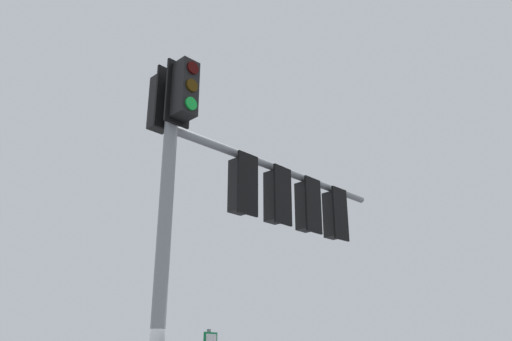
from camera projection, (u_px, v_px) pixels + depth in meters
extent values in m
cylinder|color=gray|center=(161.00, 283.00, 6.79)|extent=(0.20, 0.20, 6.19)
cylinder|color=gray|center=(283.00, 171.00, 9.24)|extent=(2.75, 4.32, 0.14)
cube|color=black|center=(162.00, 103.00, 7.97)|extent=(0.41, 0.41, 0.90)
cube|color=black|center=(168.00, 99.00, 7.86)|extent=(0.27, 0.40, 1.04)
cylinder|color=#360503|center=(157.00, 90.00, 8.19)|extent=(0.13, 0.19, 0.20)
cylinder|color=#3C2703|center=(155.00, 106.00, 8.08)|extent=(0.13, 0.19, 0.20)
cylinder|color=green|center=(154.00, 123.00, 7.98)|extent=(0.13, 0.19, 0.20)
cube|color=black|center=(185.00, 89.00, 7.58)|extent=(0.41, 0.41, 0.90)
cube|color=black|center=(178.00, 93.00, 7.69)|extent=(0.27, 0.40, 1.04)
cylinder|color=#360503|center=(193.00, 68.00, 7.57)|extent=(0.13, 0.19, 0.20)
cylinder|color=#3C2703|center=(192.00, 85.00, 7.47)|extent=(0.13, 0.19, 0.20)
cylinder|color=green|center=(191.00, 104.00, 7.36)|extent=(0.13, 0.19, 0.20)
cube|color=black|center=(241.00, 186.00, 8.34)|extent=(0.41, 0.41, 0.90)
cube|color=black|center=(248.00, 184.00, 8.23)|extent=(0.27, 0.39, 1.04)
cylinder|color=#360503|center=(234.00, 171.00, 8.56)|extent=(0.13, 0.18, 0.20)
cylinder|color=#3C2703|center=(234.00, 188.00, 8.45)|extent=(0.13, 0.18, 0.20)
cylinder|color=green|center=(233.00, 206.00, 8.34)|extent=(0.13, 0.18, 0.20)
cube|color=black|center=(275.00, 197.00, 8.90)|extent=(0.42, 0.42, 0.90)
cube|color=black|center=(283.00, 195.00, 8.79)|extent=(0.28, 0.39, 1.04)
cylinder|color=#360503|center=(268.00, 183.00, 9.11)|extent=(0.14, 0.18, 0.20)
cylinder|color=#3C2703|center=(268.00, 199.00, 9.00)|extent=(0.14, 0.18, 0.20)
cylinder|color=green|center=(268.00, 215.00, 8.90)|extent=(0.14, 0.18, 0.20)
cube|color=black|center=(306.00, 207.00, 9.46)|extent=(0.42, 0.42, 0.90)
cube|color=black|center=(313.00, 205.00, 9.35)|extent=(0.27, 0.39, 1.04)
cylinder|color=#360503|center=(299.00, 193.00, 9.67)|extent=(0.13, 0.18, 0.20)
cylinder|color=#3C2703|center=(299.00, 208.00, 9.56)|extent=(0.13, 0.18, 0.20)
cylinder|color=green|center=(300.00, 224.00, 9.46)|extent=(0.13, 0.18, 0.20)
cube|color=black|center=(333.00, 215.00, 10.01)|extent=(0.41, 0.41, 0.90)
cube|color=black|center=(340.00, 214.00, 9.90)|extent=(0.26, 0.40, 1.04)
cylinder|color=#360503|center=(326.00, 202.00, 10.23)|extent=(0.13, 0.19, 0.20)
cylinder|color=#3C2703|center=(327.00, 217.00, 10.12)|extent=(0.13, 0.19, 0.20)
cylinder|color=green|center=(327.00, 232.00, 10.02)|extent=(0.13, 0.19, 0.20)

